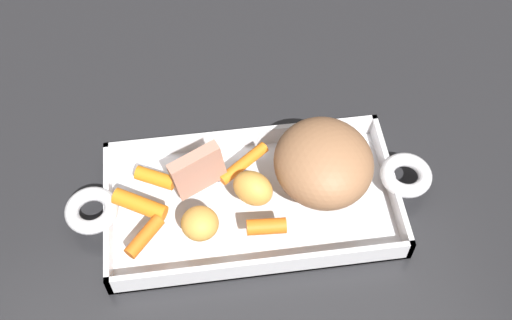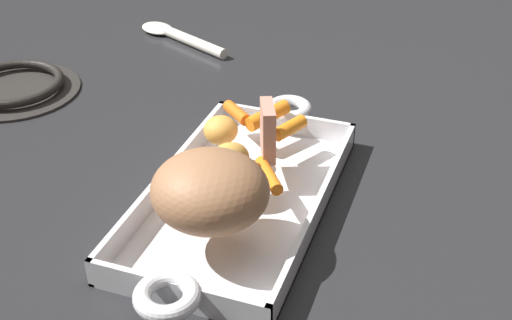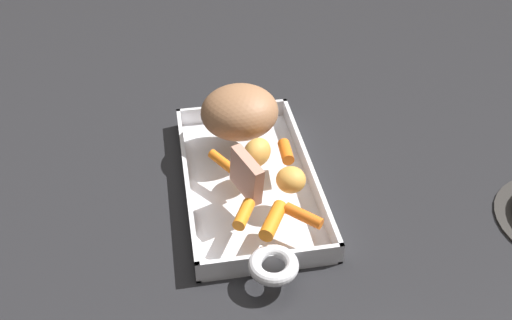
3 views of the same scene
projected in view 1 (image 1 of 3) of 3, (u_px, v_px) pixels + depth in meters
The scene contains 11 objects.
ground_plane at pixel (252, 206), 0.82m from camera, with size 1.73×1.73×0.00m, color #232326.
roasting_dish at pixel (252, 201), 0.81m from camera, with size 0.44×0.19×0.04m.
pork_roast at pixel (323, 162), 0.76m from camera, with size 0.11×0.12×0.08m, color #986846.
roast_slice_outer at pixel (198, 171), 0.76m from camera, with size 0.01×0.06×0.06m, color tan.
baby_carrot_northeast at pixel (140, 205), 0.76m from camera, with size 0.02×0.02×0.06m, color orange.
baby_carrot_center_left at pixel (266, 226), 0.74m from camera, with size 0.02×0.02×0.04m, color orange.
baby_carrot_southeast at pixel (144, 237), 0.74m from camera, with size 0.02×0.02×0.05m, color orange.
baby_carrot_short at pixel (244, 163), 0.80m from camera, with size 0.01×0.01×0.07m, color orange.
baby_carrot_center_right at pixel (155, 178), 0.78m from camera, with size 0.02×0.02×0.05m, color orange.
potato_golden_small at pixel (200, 223), 0.74m from camera, with size 0.04×0.04×0.03m, color gold.
potato_near_roast at pixel (249, 189), 0.76m from camera, with size 0.05×0.04×0.04m, color gold.
Camera 1 is at (0.05, 0.42, 0.70)m, focal length 46.47 mm.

